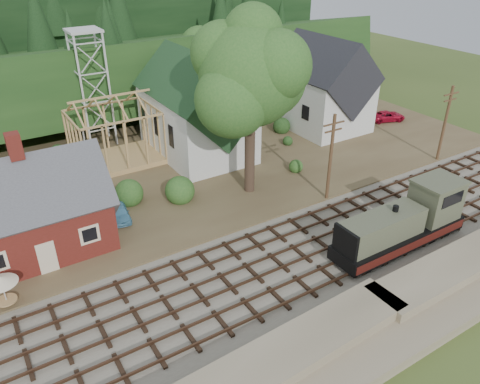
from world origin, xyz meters
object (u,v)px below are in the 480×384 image
car_red (387,116)px  locomotive (405,223)px  patio_set (1,281)px  car_blue (119,212)px

car_red → locomotive: bearing=153.4°
patio_set → locomotive: bearing=-18.0°
car_blue → patio_set: 11.33m
car_red → patio_set: patio_set is taller
locomotive → car_red: (19.09, 18.87, -1.12)m
car_red → patio_set: bearing=121.6°
locomotive → patio_set: bearing=162.0°
car_blue → patio_set: patio_set is taller
locomotive → car_red: size_ratio=2.58×
locomotive → car_blue: locomotive is taller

